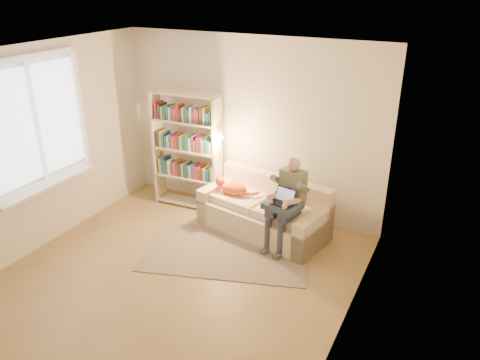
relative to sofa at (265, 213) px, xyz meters
The scene contains 13 objects.
floor 1.78m from the sofa, 106.07° to the right, with size 4.50×4.50×0.00m, color olive.
ceiling 2.92m from the sofa, 106.07° to the right, with size 4.00×4.50×0.02m, color white.
wall_left 3.18m from the sofa, 145.77° to the right, with size 0.02×4.50×2.60m, color silver.
wall_right 2.49m from the sofa, 48.21° to the right, with size 0.02×4.50×2.60m, color silver.
wall_back 1.26m from the sofa, 131.16° to the left, with size 4.00×0.02×2.60m, color silver.
window 3.06m from the sofa, 148.49° to the right, with size 0.12×1.52×1.69m.
sofa is the anchor object (origin of this frame).
person 0.63m from the sofa, 28.65° to the right, with size 0.42×0.57×1.22m.
cat 0.54m from the sofa, behind, with size 0.60×0.28×0.22m.
blanket 0.57m from the sofa, 44.66° to the right, with size 0.44×0.36×0.07m, color #273444.
laptop 0.62m from the sofa, 43.67° to the right, with size 0.32×0.29×0.23m.
bookshelf 1.57m from the sofa, behind, with size 1.20×0.33×1.80m.
rug 0.81m from the sofa, 105.56° to the right, with size 2.12×1.25×0.01m, color gray.
Camera 1 is at (2.78, -3.63, 3.33)m, focal length 35.00 mm.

